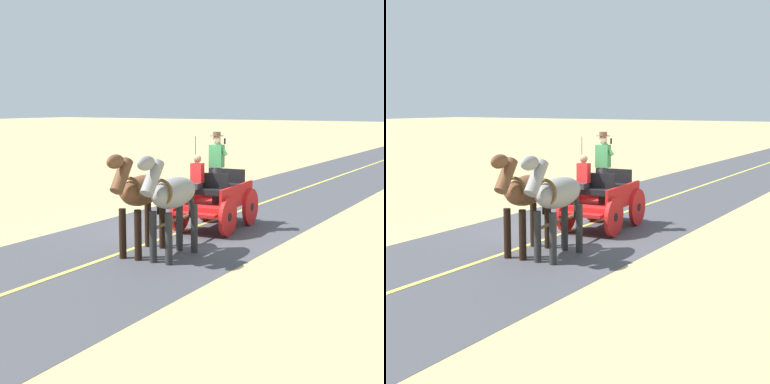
# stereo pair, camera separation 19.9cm
# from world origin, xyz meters

# --- Properties ---
(ground_plane) EXTENTS (200.00, 200.00, 0.00)m
(ground_plane) POSITION_xyz_m (0.00, 0.00, 0.00)
(ground_plane) COLOR tan
(road_surface) EXTENTS (5.28, 160.00, 0.01)m
(road_surface) POSITION_xyz_m (0.00, 0.00, 0.00)
(road_surface) COLOR #424247
(road_surface) RESTS_ON ground
(road_centre_stripe) EXTENTS (0.12, 160.00, 0.00)m
(road_centre_stripe) POSITION_xyz_m (0.00, 0.00, 0.01)
(road_centre_stripe) COLOR #DBCC4C
(road_centre_stripe) RESTS_ON road_surface
(horse_drawn_carriage) EXTENTS (1.61, 4.52, 2.50)m
(horse_drawn_carriage) POSITION_xyz_m (-0.53, -0.52, 0.82)
(horse_drawn_carriage) COLOR red
(horse_drawn_carriage) RESTS_ON ground
(horse_near_side) EXTENTS (0.65, 2.13, 2.21)m
(horse_near_side) POSITION_xyz_m (-1.16, 2.46, 1.32)
(horse_near_side) COLOR gray
(horse_near_side) RESTS_ON ground
(horse_off_side) EXTENTS (0.75, 2.14, 2.21)m
(horse_off_side) POSITION_xyz_m (-0.42, 2.53, 1.32)
(horse_off_side) COLOR brown
(horse_off_side) RESTS_ON ground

